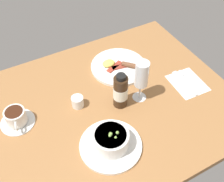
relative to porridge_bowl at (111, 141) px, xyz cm
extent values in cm
cube|color=#9E6B3D|center=(6.67, 18.56, -5.02)|extent=(110.00, 84.00, 3.00)
cylinder|color=white|center=(0.00, 0.00, -2.92)|extent=(22.99, 22.99, 1.20)
cylinder|color=white|center=(0.00, 0.00, 0.97)|extent=(13.21, 13.21, 6.58)
cylinder|color=beige|center=(0.00, 0.00, 3.46)|extent=(11.36, 11.36, 1.60)
sphere|color=#82AD4C|center=(-0.49, -0.35, 4.36)|extent=(1.08, 1.08, 1.08)
sphere|color=#82AD4C|center=(0.92, -1.97, 4.36)|extent=(0.97, 0.97, 0.97)
sphere|color=#82AD4C|center=(2.41, -0.53, 4.36)|extent=(1.20, 1.20, 1.20)
sphere|color=#82AD4C|center=(0.06, 0.09, 4.36)|extent=(1.38, 1.38, 1.38)
cube|color=white|center=(45.79, 12.29, -3.37)|extent=(14.46, 16.99, 0.30)
cube|color=silver|center=(44.59, 11.29, -2.97)|extent=(1.88, 14.04, 0.50)
cube|color=silver|center=(44.59, 19.09, -2.97)|extent=(2.37, 3.70, 0.40)
cube|color=silver|center=(47.39, 11.29, -2.97)|extent=(1.63, 13.03, 0.50)
ellipsoid|color=silver|center=(47.39, 18.29, -2.92)|extent=(2.40, 4.00, 0.60)
cylinder|color=white|center=(-26.96, 27.10, -3.07)|extent=(13.52, 13.52, 0.90)
cylinder|color=white|center=(-26.96, 27.10, 0.32)|extent=(8.11, 8.11, 5.89)
cylinder|color=#3F1F12|center=(-26.96, 27.10, 2.77)|extent=(6.90, 6.90, 1.00)
torus|color=white|center=(-27.92, 22.14, 0.62)|extent=(1.47, 3.69, 3.60)
cylinder|color=white|center=(-2.59, 23.75, -1.09)|extent=(4.96, 4.96, 4.86)
cone|color=white|center=(-3.89, 25.57, 0.75)|extent=(2.77, 2.91, 2.36)
cylinder|color=white|center=(22.24, 15.50, -3.32)|extent=(5.90, 5.90, 0.40)
cylinder|color=white|center=(22.24, 15.50, 0.66)|extent=(0.80, 0.80, 7.57)
cylinder|color=white|center=(22.24, 15.50, 10.14)|extent=(5.57, 5.57, 11.38)
cylinder|color=#F6E4BB|center=(22.24, 15.50, 8.43)|extent=(4.57, 4.57, 6.83)
cylinder|color=#382314|center=(13.26, 16.26, 3.83)|extent=(5.81, 5.81, 14.71)
cylinder|color=white|center=(13.26, 16.26, 3.54)|extent=(5.93, 5.93, 5.59)
cylinder|color=black|center=(13.26, 16.26, 12.05)|extent=(3.78, 3.78, 1.74)
cylinder|color=white|center=(23.67, 36.05, -2.82)|extent=(25.96, 25.96, 1.40)
cube|color=brown|center=(24.31, 34.55, -1.82)|extent=(9.27, 3.79, 0.60)
cube|color=#9E3828|center=(21.46, 35.91, -1.82)|extent=(9.24, 5.64, 0.60)
cylinder|color=brown|center=(27.56, 32.81, -0.92)|extent=(6.43, 6.57, 2.20)
ellipsoid|color=#F2D859|center=(19.78, 38.65, -1.12)|extent=(6.00, 4.80, 2.40)
camera|label=1|loc=(-25.68, -48.21, 85.14)|focal=44.54mm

